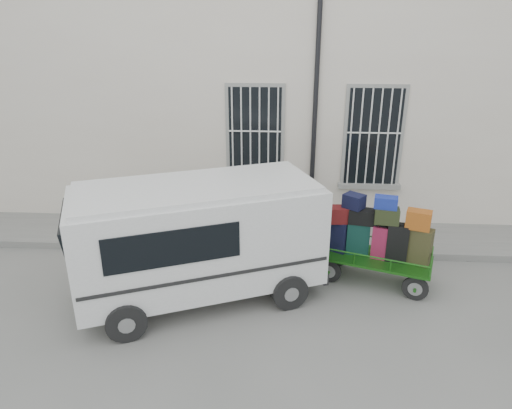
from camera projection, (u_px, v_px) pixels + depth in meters
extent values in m
plane|color=slate|center=(266.00, 289.00, 8.58)|extent=(80.00, 80.00, 0.00)
cube|color=beige|center=(276.00, 88.00, 12.58)|extent=(24.00, 5.00, 6.00)
cylinder|color=black|center=(315.00, 113.00, 10.20)|extent=(0.11, 0.11, 5.60)
cube|color=black|center=(255.00, 135.00, 10.54)|extent=(1.20, 0.08, 2.20)
cube|color=gray|center=(255.00, 183.00, 10.95)|extent=(1.45, 0.22, 0.12)
cube|color=black|center=(373.00, 137.00, 10.38)|extent=(1.20, 0.08, 2.20)
cube|color=gray|center=(369.00, 186.00, 10.79)|extent=(1.45, 0.22, 0.12)
cube|color=slate|center=(270.00, 235.00, 10.59)|extent=(24.00, 1.70, 0.15)
cylinder|color=black|center=(329.00, 271.00, 8.75)|extent=(0.46, 0.21, 0.46)
cylinder|color=gray|center=(329.00, 271.00, 8.75)|extent=(0.27, 0.16, 0.26)
cylinder|color=black|center=(338.00, 255.00, 9.35)|extent=(0.46, 0.21, 0.46)
cylinder|color=gray|center=(338.00, 255.00, 9.35)|extent=(0.27, 0.16, 0.26)
cylinder|color=black|center=(415.00, 288.00, 8.17)|extent=(0.46, 0.21, 0.46)
cylinder|color=gray|center=(415.00, 288.00, 8.17)|extent=(0.27, 0.16, 0.26)
cylinder|color=black|center=(419.00, 270.00, 8.78)|extent=(0.46, 0.21, 0.46)
cylinder|color=gray|center=(419.00, 270.00, 8.78)|extent=(0.27, 0.16, 0.26)
cube|color=#1A5914|center=(375.00, 258.00, 8.66)|extent=(2.23, 1.55, 0.05)
cylinder|color=#1A5914|center=(312.00, 240.00, 9.07)|extent=(0.27, 0.12, 0.52)
cube|color=black|center=(336.00, 235.00, 8.83)|extent=(0.52, 0.45, 0.61)
cube|color=black|center=(337.00, 220.00, 8.71)|extent=(0.22, 0.17, 0.03)
cube|color=#0E342F|center=(358.00, 238.00, 8.69)|extent=(0.44, 0.26, 0.62)
cube|color=black|center=(359.00, 223.00, 8.57)|extent=(0.19, 0.15, 0.03)
cube|color=maroon|center=(382.00, 242.00, 8.50)|extent=(0.40, 0.32, 0.64)
cube|color=black|center=(384.00, 226.00, 8.38)|extent=(0.17, 0.14, 0.03)
cube|color=black|center=(397.00, 242.00, 8.41)|extent=(0.42, 0.31, 0.72)
cube|color=black|center=(399.00, 224.00, 8.27)|extent=(0.18, 0.17, 0.03)
cube|color=#34301A|center=(420.00, 246.00, 8.30)|extent=(0.48, 0.42, 0.69)
cube|color=black|center=(422.00, 228.00, 8.17)|extent=(0.20, 0.17, 0.03)
cube|color=#4F120F|center=(337.00, 214.00, 8.62)|extent=(0.41, 0.29, 0.31)
cube|color=black|center=(363.00, 216.00, 8.52)|extent=(0.58, 0.36, 0.28)
cube|color=black|center=(387.00, 216.00, 8.31)|extent=(0.47, 0.35, 0.29)
cube|color=#973D1B|center=(419.00, 220.00, 8.14)|extent=(0.49, 0.40, 0.34)
cube|color=black|center=(354.00, 201.00, 8.48)|extent=(0.46, 0.45, 0.26)
cube|color=navy|center=(386.00, 202.00, 8.24)|extent=(0.45, 0.33, 0.21)
cube|color=white|center=(199.00, 235.00, 7.95)|extent=(4.54, 3.25, 1.70)
cube|color=white|center=(196.00, 187.00, 7.62)|extent=(4.31, 3.04, 0.09)
cube|color=black|center=(70.00, 234.00, 7.22)|extent=(0.75, 1.51, 0.71)
cube|color=black|center=(173.00, 248.00, 6.88)|extent=(1.94, 0.83, 0.59)
cube|color=black|center=(309.00, 206.00, 8.47)|extent=(0.54, 1.24, 0.52)
cube|color=black|center=(306.00, 258.00, 8.86)|extent=(0.75, 1.66, 0.21)
cube|color=white|center=(308.00, 248.00, 8.79)|extent=(0.18, 0.38, 0.11)
cylinder|color=black|center=(126.00, 322.00, 7.10)|extent=(0.67, 0.44, 0.64)
cylinder|color=black|center=(120.00, 269.00, 8.64)|extent=(0.67, 0.44, 0.64)
cylinder|color=black|center=(289.00, 291.00, 7.91)|extent=(0.67, 0.44, 0.64)
cylinder|color=black|center=(257.00, 248.00, 9.45)|extent=(0.67, 0.44, 0.64)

